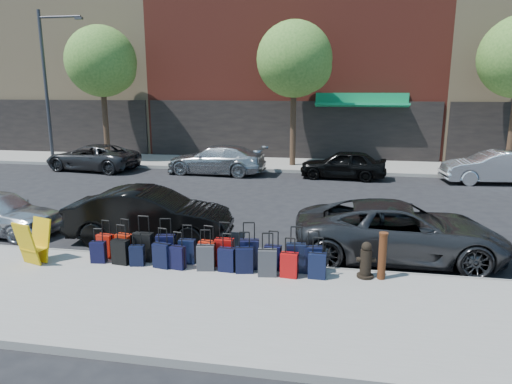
% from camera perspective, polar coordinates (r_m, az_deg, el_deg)
% --- Properties ---
extents(ground, '(120.00, 120.00, 0.00)m').
position_cam_1_polar(ground, '(15.10, -1.06, -2.90)').
color(ground, black).
rests_on(ground, ground).
extents(sidewalk_near, '(60.00, 4.00, 0.15)m').
position_cam_1_polar(sidewalk_near, '(9.19, -9.30, -13.27)').
color(sidewalk_near, gray).
rests_on(sidewalk_near, ground).
extents(sidewalk_far, '(60.00, 4.00, 0.15)m').
position_cam_1_polar(sidewalk_far, '(24.74, 3.53, 3.46)').
color(sidewalk_far, gray).
rests_on(sidewalk_far, ground).
extents(curb_near, '(60.00, 0.08, 0.15)m').
position_cam_1_polar(curb_near, '(10.95, -5.75, -8.77)').
color(curb_near, gray).
rests_on(curb_near, ground).
extents(curb_far, '(60.00, 0.08, 0.15)m').
position_cam_1_polar(curb_far, '(22.77, 2.92, 2.65)').
color(curb_far, gray).
rests_on(curb_far, ground).
extents(building_left, '(15.00, 12.12, 16.00)m').
position_cam_1_polar(building_left, '(37.56, -20.97, 17.97)').
color(building_left, tan).
rests_on(building_left, ground).
extents(tree_left, '(3.80, 3.80, 7.27)m').
position_cam_1_polar(tree_left, '(26.98, -18.50, 15.00)').
color(tree_left, black).
rests_on(tree_left, sidewalk_far).
extents(tree_center, '(3.80, 3.80, 7.27)m').
position_cam_1_polar(tree_center, '(23.89, 5.15, 15.95)').
color(tree_center, black).
rests_on(tree_center, sidewalk_far).
extents(streetlight, '(2.59, 0.18, 8.00)m').
position_cam_1_polar(streetlight, '(27.88, -24.53, 12.88)').
color(streetlight, '#333338').
rests_on(streetlight, sidewalk_far).
extents(suitcase_front_0, '(0.40, 0.26, 0.90)m').
position_cam_1_polar(suitcase_front_0, '(11.50, -18.28, -6.39)').
color(suitcase_front_0, '#A7170A').
rests_on(suitcase_front_0, sidewalk_near).
extents(suitcase_front_1, '(0.43, 0.29, 0.96)m').
position_cam_1_polar(suitcase_front_1, '(11.28, -16.10, -6.53)').
color(suitcase_front_1, '#9E1C0A').
rests_on(suitcase_front_1, sidewalk_near).
extents(suitcase_front_2, '(0.44, 0.25, 1.07)m').
position_cam_1_polar(suitcase_front_2, '(11.02, -13.87, -6.66)').
color(suitcase_front_2, black).
rests_on(suitcase_front_2, sidewalk_near).
extents(suitcase_front_3, '(0.47, 0.31, 1.03)m').
position_cam_1_polar(suitcase_front_3, '(10.83, -11.20, -6.95)').
color(suitcase_front_3, black).
rests_on(suitcase_front_3, sidewalk_near).
extents(suitcase_front_4, '(0.38, 0.22, 0.90)m').
position_cam_1_polar(suitcase_front_4, '(10.69, -8.59, -7.33)').
color(suitcase_front_4, black).
rests_on(suitcase_front_4, sidewalk_near).
extents(suitcase_front_5, '(0.42, 0.27, 0.94)m').
position_cam_1_polar(suitcase_front_5, '(10.47, -6.02, -7.64)').
color(suitcase_front_5, '#AF1C0B').
rests_on(suitcase_front_5, sidewalk_near).
extents(suitcase_front_6, '(0.43, 0.25, 1.01)m').
position_cam_1_polar(suitcase_front_6, '(10.44, -3.98, -7.51)').
color(suitcase_front_6, '#960B09').
rests_on(suitcase_front_6, sidewalk_near).
extents(suitcase_front_7, '(0.47, 0.31, 1.06)m').
position_cam_1_polar(suitcase_front_7, '(10.26, -0.90, -7.76)').
color(suitcase_front_7, black).
rests_on(suitcase_front_7, sidewalk_near).
extents(suitcase_front_8, '(0.38, 0.23, 0.88)m').
position_cam_1_polar(suitcase_front_8, '(10.23, 2.11, -8.18)').
color(suitcase_front_8, black).
rests_on(suitcase_front_8, sidewalk_near).
extents(suitcase_front_9, '(0.45, 0.29, 1.02)m').
position_cam_1_polar(suitcase_front_9, '(10.11, 5.03, -8.20)').
color(suitcase_front_9, black).
rests_on(suitcase_front_9, sidewalk_near).
extents(suitcase_front_10, '(0.42, 0.26, 0.95)m').
position_cam_1_polar(suitcase_front_10, '(10.12, 7.15, -8.38)').
color(suitcase_front_10, black).
rests_on(suitcase_front_10, sidewalk_near).
extents(suitcase_back_0, '(0.36, 0.23, 0.81)m').
position_cam_1_polar(suitcase_back_0, '(11.22, -19.09, -7.10)').
color(suitcase_back_0, black).
rests_on(suitcase_back_0, sidewalk_near).
extents(suitcase_back_1, '(0.41, 0.27, 0.92)m').
position_cam_1_polar(suitcase_back_1, '(10.97, -16.53, -7.18)').
color(suitcase_back_1, black).
rests_on(suitcase_back_1, sidewalk_near).
extents(suitcase_back_2, '(0.34, 0.23, 0.76)m').
position_cam_1_polar(suitcase_back_2, '(10.79, -14.64, -7.69)').
color(suitcase_back_2, black).
rests_on(suitcase_back_2, sidewalk_near).
extents(suitcase_back_3, '(0.42, 0.29, 0.91)m').
position_cam_1_polar(suitcase_back_3, '(10.54, -11.67, -7.76)').
color(suitcase_back_3, black).
rests_on(suitcase_back_3, sidewalk_near).
extents(suitcase_back_4, '(0.38, 0.26, 0.84)m').
position_cam_1_polar(suitcase_back_4, '(10.41, -9.83, -8.05)').
color(suitcase_back_4, black).
rests_on(suitcase_back_4, sidewalk_near).
extents(suitcase_back_5, '(0.42, 0.28, 0.92)m').
position_cam_1_polar(suitcase_back_5, '(10.25, -6.32, -8.14)').
color(suitcase_back_5, '#35353A').
rests_on(suitcase_back_5, sidewalk_near).
extents(suitcase_back_6, '(0.37, 0.23, 0.85)m').
position_cam_1_polar(suitcase_back_6, '(10.15, -3.68, -8.42)').
color(suitcase_back_6, black).
rests_on(suitcase_back_6, sidewalk_near).
extents(suitcase_back_7, '(0.42, 0.29, 0.91)m').
position_cam_1_polar(suitcase_back_7, '(10.06, -1.46, -8.49)').
color(suitcase_back_7, black).
rests_on(suitcase_back_7, sidewalk_near).
extents(suitcase_back_8, '(0.43, 0.28, 0.95)m').
position_cam_1_polar(suitcase_back_8, '(9.89, 1.43, -8.80)').
color(suitcase_back_8, '#323236').
rests_on(suitcase_back_8, sidewalk_near).
extents(suitcase_back_9, '(0.38, 0.24, 0.87)m').
position_cam_1_polar(suitcase_back_9, '(9.85, 4.17, -9.08)').
color(suitcase_back_9, '#A80A0B').
rests_on(suitcase_back_9, sidewalk_near).
extents(suitcase_back_10, '(0.38, 0.23, 0.89)m').
position_cam_1_polar(suitcase_back_10, '(9.86, 7.65, -9.10)').
color(suitcase_back_10, black).
rests_on(suitcase_back_10, sidewalk_near).
extents(fire_hydrant, '(0.40, 0.36, 0.79)m').
position_cam_1_polar(fire_hydrant, '(10.06, 13.57, -8.39)').
color(fire_hydrant, black).
rests_on(fire_hydrant, sidewalk_near).
extents(bollard, '(0.19, 0.19, 1.02)m').
position_cam_1_polar(bollard, '(10.01, 15.52, -7.62)').
color(bollard, '#38190C').
rests_on(bollard, sidewalk_near).
extents(display_rack, '(0.72, 0.76, 1.01)m').
position_cam_1_polar(display_rack, '(11.68, -26.04, -5.67)').
color(display_rack, gold).
rests_on(display_rack, sidewalk_near).
extents(car_near_1, '(4.48, 1.82, 1.45)m').
position_cam_1_polar(car_near_1, '(12.73, -13.11, -2.86)').
color(car_near_1, black).
rests_on(car_near_1, ground).
extents(car_near_2, '(5.13, 2.49, 1.41)m').
position_cam_1_polar(car_near_2, '(11.67, 17.54, -4.67)').
color(car_near_2, '#333335').
rests_on(car_near_2, ground).
extents(car_far_0, '(5.02, 2.82, 1.33)m').
position_cam_1_polar(car_far_0, '(24.75, -19.77, 4.11)').
color(car_far_0, '#333336').
rests_on(car_far_0, ground).
extents(car_far_1, '(4.97, 2.29, 1.41)m').
position_cam_1_polar(car_far_1, '(22.33, -5.01, 4.05)').
color(car_far_1, '#ACAFB3').
rests_on(car_far_1, ground).
extents(car_far_2, '(4.03, 1.88, 1.33)m').
position_cam_1_polar(car_far_2, '(21.48, 10.81, 3.43)').
color(car_far_2, black).
rests_on(car_far_2, ground).
extents(car_far_3, '(4.50, 1.92, 1.44)m').
position_cam_1_polar(car_far_3, '(22.56, 27.67, 2.77)').
color(car_far_3, silver).
rests_on(car_far_3, ground).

